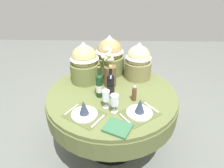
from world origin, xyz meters
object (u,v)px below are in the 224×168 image
Objects in this scene: wine_glass_right at (115,100)px; pepper_mill at (134,93)px; book_on_table at (118,128)px; dining_table at (112,103)px; wine_bottle_left at (99,85)px; gift_tub_back_centre at (110,54)px; place_setting_left at (84,111)px; wine_glass_left at (106,96)px; wine_bottle_centre at (111,86)px; gift_tub_back_right at (138,60)px; gift_tub_back_left at (85,61)px; flower_vase at (110,71)px; place_setting_right at (140,110)px.

wine_glass_right is 1.08× the size of pepper_mill.
dining_table is at bearing 121.46° from book_on_table.
wine_bottle_left is 0.74× the size of gift_tub_back_centre.
wine_glass_right is at bearing 122.72° from book_on_table.
book_on_table is at bearing -28.78° from place_setting_left.
place_setting_left reaches higher than book_on_table.
wine_bottle_left reaches higher than wine_glass_left.
gift_tub_back_right reaches higher than wine_bottle_centre.
wine_bottle_centre is at bearing -125.05° from gift_tub_back_right.
wine_bottle_left is 0.36m from pepper_mill.
dining_table is 8.22× the size of pepper_mill.
gift_tub_back_centre reaches higher than gift_tub_back_left.
place_setting_left reaches higher than dining_table.
dining_table is 0.43m from wine_glass_right.
gift_tub_back_centre reaches higher than flower_vase.
gift_tub_back_right is (0.27, 0.68, 0.10)m from wine_glass_right.
flower_vase is 0.32m from gift_tub_back_centre.
gift_tub_back_centre is (0.28, 0.22, 0.00)m from gift_tub_back_left.
place_setting_left is at bearing -151.77° from pepper_mill.
place_setting_right reaches higher than dining_table.
wine_glass_left reaches higher than book_on_table.
place_setting_left is 0.88× the size of gift_tub_back_centre.
wine_glass_left is 0.86× the size of book_on_table.
wine_bottle_left is at bearing 112.44° from wine_glass_left.
gift_tub_back_centre reaches higher than pepper_mill.
place_setting_right reaches higher than book_on_table.
place_setting_right is 0.60m from flower_vase.
flower_vase is 2.30× the size of wine_glass_left.
wine_bottle_left is 0.99× the size of wine_bottle_centre.
flower_vase is (-0.03, 0.15, 0.32)m from dining_table.
wine_bottle_left reaches higher than wine_glass_right.
place_setting_left is 1.96× the size of book_on_table.
place_setting_right is at bearing -46.60° from gift_tub_back_left.
place_setting_right is 0.91× the size of gift_tub_back_left.
place_setting_left is 0.51m from place_setting_right.
dining_table is 0.30m from wine_bottle_centre.
pepper_mill is (0.47, 0.25, 0.03)m from place_setting_left.
wine_glass_left is at bearing -67.56° from wine_bottle_left.
dining_table is 0.59m from gift_tub_back_right.
wine_glass_right is at bearing -135.38° from pepper_mill.
book_on_table is (-0.20, -0.20, -0.04)m from place_setting_right.
dining_table is 2.95× the size of gift_tub_back_centre.
wine_glass_left is (-0.02, -0.42, -0.05)m from flower_vase.
place_setting_right is 2.47× the size of pepper_mill.
wine_bottle_left is 0.61m from gift_tub_back_right.
dining_table is at bearing 147.88° from pepper_mill.
flower_vase reaches higher than wine_bottle_centre.
wine_glass_right is 0.26m from book_on_table.
gift_tub_back_centre reaches higher than book_on_table.
wine_bottle_left is at bearing 136.55° from book_on_table.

